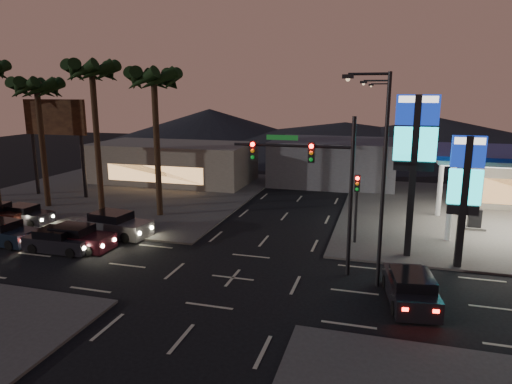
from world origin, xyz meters
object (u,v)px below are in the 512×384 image
(car_lane_a_rear, at_px, (3,233))
(pylon_sign_tall, at_px, (415,144))
(pylon_sign_short, at_px, (465,182))
(traffic_signal_mast, at_px, (316,172))
(car_lane_a_mid, at_px, (76,238))
(car_lane_a_front, at_px, (59,241))
(car_lane_b_front, at_px, (115,225))
(suv_station, at_px, (410,288))
(car_lane_b_mid, at_px, (25,215))

(car_lane_a_rear, bearing_deg, pylon_sign_tall, 10.24)
(pylon_sign_short, xyz_separation_m, traffic_signal_mast, (-7.24, -2.51, 0.57))
(traffic_signal_mast, height_order, car_lane_a_mid, traffic_signal_mast)
(car_lane_a_front, xyz_separation_m, car_lane_a_rear, (-4.28, 0.25, 0.04))
(car_lane_a_mid, height_order, car_lane_b_front, car_lane_b_front)
(pylon_sign_short, distance_m, car_lane_b_front, 20.91)
(pylon_sign_short, bearing_deg, traffic_signal_mast, -160.87)
(suv_station, bearing_deg, pylon_sign_tall, 89.18)
(car_lane_a_rear, bearing_deg, car_lane_b_front, 28.93)
(car_lane_a_rear, bearing_deg, car_lane_b_mid, 117.03)
(pylon_sign_tall, relative_size, pylon_sign_short, 1.29)
(pylon_sign_short, relative_size, car_lane_a_rear, 1.57)
(pylon_sign_tall, relative_size, car_lane_a_rear, 2.01)
(pylon_sign_short, bearing_deg, pylon_sign_tall, 158.20)
(car_lane_a_mid, bearing_deg, suv_station, -6.03)
(car_lane_b_mid, distance_m, suv_station, 26.35)
(pylon_sign_tall, xyz_separation_m, pylon_sign_short, (2.50, -1.00, -1.74))
(car_lane_a_rear, height_order, car_lane_b_front, car_lane_b_front)
(car_lane_a_rear, height_order, suv_station, suv_station)
(car_lane_a_front, height_order, car_lane_a_rear, car_lane_a_rear)
(car_lane_a_front, distance_m, car_lane_b_mid, 7.59)
(pylon_sign_short, height_order, car_lane_b_front, pylon_sign_short)
(car_lane_a_mid, bearing_deg, car_lane_b_mid, 152.66)
(car_lane_a_front, relative_size, suv_station, 0.91)
(car_lane_b_front, bearing_deg, car_lane_a_mid, -104.65)
(traffic_signal_mast, distance_m, car_lane_b_front, 14.24)
(pylon_sign_tall, distance_m, traffic_signal_mast, 6.02)
(traffic_signal_mast, xyz_separation_m, car_lane_a_rear, (-19.06, -0.79, -4.57))
(car_lane_b_mid, bearing_deg, pylon_sign_tall, 0.74)
(pylon_sign_short, relative_size, car_lane_b_mid, 1.72)
(pylon_sign_short, distance_m, traffic_signal_mast, 7.69)
(pylon_sign_tall, distance_m, pylon_sign_short, 3.20)
(car_lane_a_mid, bearing_deg, car_lane_a_rear, -176.26)
(car_lane_a_front, xyz_separation_m, car_lane_a_mid, (0.74, 0.58, 0.04))
(car_lane_b_front, distance_m, suv_station, 18.59)
(car_lane_b_mid, bearing_deg, traffic_signal_mast, -8.57)
(car_lane_a_rear, xyz_separation_m, car_lane_b_mid, (-2.02, 3.97, -0.05))
(pylon_sign_short, bearing_deg, car_lane_a_rear, -172.85)
(car_lane_a_rear, bearing_deg, suv_station, -3.98)
(pylon_sign_short, distance_m, car_lane_a_front, 22.67)
(traffic_signal_mast, distance_m, suv_station, 6.96)
(car_lane_a_mid, xyz_separation_m, car_lane_b_front, (0.75, 2.86, 0.06))
(car_lane_a_front, distance_m, car_lane_a_rear, 4.29)
(car_lane_a_rear, xyz_separation_m, car_lane_b_front, (5.76, 3.19, 0.07))
(suv_station, bearing_deg, car_lane_b_mid, 167.69)
(car_lane_a_mid, relative_size, car_lane_b_mid, 1.08)
(pylon_sign_tall, height_order, car_lane_b_mid, pylon_sign_tall)
(car_lane_b_front, relative_size, suv_station, 1.09)
(car_lane_b_front, relative_size, car_lane_b_mid, 1.21)
(car_lane_a_rear, relative_size, suv_station, 0.98)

